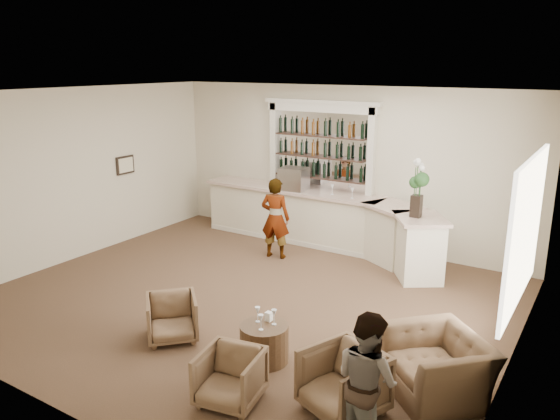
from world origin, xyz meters
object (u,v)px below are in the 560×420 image
(cocktail_table, at_px, (264,343))
(guest, at_px, (367,381))
(bar_counter, at_px, (324,221))
(armchair_left, at_px, (172,318))
(sommelier, at_px, (275,218))
(espresso_machine, at_px, (294,179))
(armchair_center, at_px, (230,377))
(flower_vase, at_px, (418,184))
(armchair_far, at_px, (437,366))
(armchair_right, at_px, (343,382))

(cocktail_table, height_order, guest, guest)
(bar_counter, bearing_deg, armchair_left, -89.29)
(sommelier, distance_m, espresso_machine, 1.19)
(cocktail_table, relative_size, armchair_center, 0.92)
(cocktail_table, relative_size, armchair_left, 0.91)
(armchair_left, xyz_separation_m, flower_vase, (2.08, 3.95, 1.40))
(guest, distance_m, armchair_left, 3.25)
(sommelier, distance_m, armchair_center, 4.86)
(flower_vase, bearing_deg, sommelier, -171.82)
(armchair_left, bearing_deg, sommelier, 53.23)
(sommelier, distance_m, armchair_far, 5.05)
(cocktail_table, xyz_separation_m, armchair_right, (1.33, -0.43, 0.12))
(sommelier, bearing_deg, cocktail_table, 108.91)
(sommelier, distance_m, armchair_left, 3.65)
(espresso_machine, bearing_deg, armchair_left, -85.14)
(armchair_left, height_order, espresso_machine, espresso_machine)
(guest, distance_m, espresso_machine, 6.55)
(cocktail_table, relative_size, armchair_right, 0.79)
(guest, height_order, flower_vase, flower_vase)
(armchair_far, bearing_deg, guest, -62.40)
(armchair_far, distance_m, espresso_machine, 5.91)
(bar_counter, distance_m, flower_vase, 2.51)
(sommelier, xyz_separation_m, espresso_machine, (-0.19, 1.02, 0.58))
(armchair_right, xyz_separation_m, flower_vase, (-0.66, 4.18, 1.35))
(sommelier, relative_size, armchair_left, 2.30)
(armchair_far, bearing_deg, cocktail_table, -125.13)
(flower_vase, bearing_deg, armchair_far, -66.66)
(guest, height_order, armchair_left, guest)
(flower_vase, bearing_deg, cocktail_table, -100.14)
(cocktail_table, height_order, armchair_far, armchair_far)
(bar_counter, xyz_separation_m, armchair_far, (3.56, -3.96, -0.21))
(bar_counter, distance_m, guest, 6.12)
(bar_counter, xyz_separation_m, sommelier, (-0.53, -1.03, 0.23))
(guest, xyz_separation_m, armchair_center, (-1.58, -0.15, -0.42))
(guest, xyz_separation_m, armchair_far, (0.34, 1.24, -0.36))
(bar_counter, height_order, guest, guest)
(armchair_far, bearing_deg, espresso_machine, -179.54)
(armchair_center, xyz_separation_m, espresso_machine, (-2.36, 5.34, 1.07))
(sommelier, xyz_separation_m, armchair_center, (2.17, -4.32, -0.49))
(armchair_right, distance_m, espresso_machine, 6.05)
(espresso_machine, bearing_deg, flower_vase, -17.31)
(bar_counter, xyz_separation_m, cocktail_table, (1.46, -4.40, -0.32))
(armchair_center, bearing_deg, bar_counter, 96.59)
(sommelier, bearing_deg, armchair_left, 87.62)
(sommelier, bearing_deg, flower_vase, 176.46)
(guest, height_order, armchair_right, guest)
(guest, bearing_deg, sommelier, -22.60)
(guest, xyz_separation_m, armchair_right, (-0.42, 0.37, -0.36))
(sommelier, relative_size, armchair_right, 1.99)
(bar_counter, relative_size, armchair_left, 8.24)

